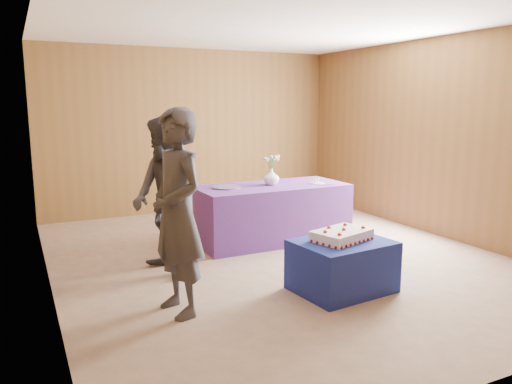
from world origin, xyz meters
TOP-DOWN VIEW (x-y plane):
  - ground at (0.00, 0.00)m, footprint 6.00×6.00m
  - room_shell at (0.00, 0.00)m, footprint 5.04×6.04m
  - cake_table at (0.07, -1.21)m, footprint 0.97×0.79m
  - serving_table at (0.29, 0.70)m, footprint 2.01×0.92m
  - sheet_cake at (0.08, -1.17)m, footprint 0.66×0.54m
  - vase at (0.30, 0.73)m, footprint 0.25×0.25m
  - flower_spray at (0.30, 0.73)m, footprint 0.22×0.22m
  - platter at (-0.33, 0.76)m, footprint 0.47×0.47m
  - plate at (0.91, 0.57)m, footprint 0.20×0.20m
  - cake_slice at (0.91, 0.56)m, footprint 0.08×0.07m
  - knife at (0.96, 0.38)m, footprint 0.25×0.12m
  - guest_left at (-1.52, -1.01)m, footprint 0.54×0.72m
  - guest_right at (-1.33, -0.02)m, footprint 0.79×0.93m

SIDE VIEW (x-z plane):
  - ground at x=0.00m, z-range 0.00..0.00m
  - cake_table at x=0.07m, z-range 0.00..0.50m
  - serving_table at x=0.29m, z-range 0.00..0.75m
  - sheet_cake at x=0.08m, z-range 0.48..0.62m
  - knife at x=0.96m, z-range 0.75..0.75m
  - plate at x=0.91m, z-range 0.75..0.76m
  - platter at x=-0.33m, z-range 0.75..0.77m
  - cake_slice at x=0.91m, z-range 0.75..0.83m
  - guest_right at x=-1.33m, z-range 0.00..1.70m
  - vase at x=0.30m, z-range 0.75..0.97m
  - guest_left at x=-1.52m, z-range 0.00..1.79m
  - flower_spray at x=0.30m, z-range 1.02..1.19m
  - room_shell at x=0.00m, z-range 0.44..3.16m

